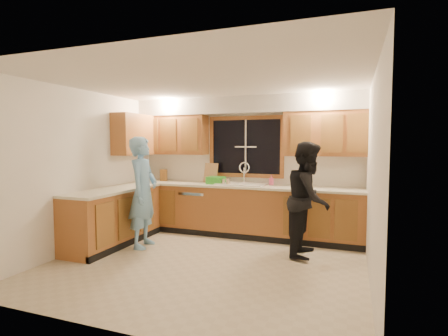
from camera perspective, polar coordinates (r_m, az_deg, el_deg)
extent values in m
plane|color=beige|center=(5.03, -2.96, -15.28)|extent=(4.20, 4.20, 0.00)
plane|color=silver|center=(4.82, -3.07, 14.05)|extent=(4.20, 4.20, 0.00)
plane|color=white|center=(6.54, 3.59, 0.41)|extent=(4.20, 0.00, 4.20)
plane|color=white|center=(5.91, -22.05, -0.26)|extent=(0.00, 3.80, 3.80)
plane|color=white|center=(4.38, 23.11, -1.68)|extent=(0.00, 3.80, 3.80)
cube|color=#A96531|center=(6.36, 2.77, -7.05)|extent=(4.20, 0.60, 0.88)
cube|color=#A96531|center=(6.10, -17.50, -7.72)|extent=(0.60, 1.90, 0.88)
cube|color=beige|center=(6.28, 2.74, -2.95)|extent=(4.20, 0.63, 0.04)
cube|color=beige|center=(6.01, -17.48, -3.44)|extent=(0.63, 1.90, 0.04)
cube|color=#A96531|center=(6.93, -8.20, 5.33)|extent=(1.35, 0.33, 0.75)
cube|color=#A96531|center=(6.11, 16.12, 5.40)|extent=(1.35, 0.33, 0.75)
cube|color=#A96531|center=(6.68, -14.61, 5.30)|extent=(0.33, 0.90, 0.75)
cube|color=beige|center=(6.40, 3.17, 10.19)|extent=(4.20, 0.35, 0.30)
cube|color=black|center=(6.53, 3.59, 3.47)|extent=(1.30, 0.01, 1.00)
cube|color=#A96531|center=(6.53, 3.58, 8.17)|extent=(1.44, 0.03, 0.07)
cube|color=#A96531|center=(6.54, 3.54, -1.22)|extent=(1.44, 0.03, 0.07)
cube|color=#A96531|center=(6.75, -2.03, 3.50)|extent=(0.07, 0.03, 1.00)
cube|color=#A96531|center=(6.35, 9.50, 3.41)|extent=(0.07, 0.03, 1.00)
cube|color=white|center=(6.29, 2.78, -2.66)|extent=(0.86, 0.52, 0.03)
cube|color=white|center=(6.36, 0.98, -3.40)|extent=(0.38, 0.42, 0.18)
cube|color=white|center=(6.24, 4.62, -3.56)|extent=(0.38, 0.42, 0.18)
cylinder|color=white|center=(6.46, 3.32, -1.15)|extent=(0.04, 0.04, 0.28)
torus|color=white|center=(6.45, 3.33, 0.09)|extent=(0.21, 0.03, 0.21)
cube|color=white|center=(6.66, -4.30, -6.82)|extent=(0.60, 0.56, 0.82)
cube|color=white|center=(5.67, -21.08, -8.59)|extent=(0.58, 0.75, 0.90)
imported|color=#76AFDE|center=(5.75, -13.06, -3.85)|extent=(0.53, 0.71, 1.77)
imported|color=black|center=(5.32, 13.61, -4.92)|extent=(0.68, 0.85, 1.69)
cube|color=#905E27|center=(7.03, -9.83, -1.16)|extent=(0.15, 0.13, 0.23)
cube|color=tan|center=(6.62, -2.16, -0.79)|extent=(0.29, 0.13, 0.37)
cube|color=green|center=(6.42, -1.34, -2.01)|extent=(0.30, 0.28, 0.13)
imported|color=pink|center=(6.33, 7.75, -1.94)|extent=(0.09, 0.09, 0.18)
imported|color=silver|center=(6.05, 12.20, -2.87)|extent=(0.27, 0.27, 0.05)
cylinder|color=beige|center=(6.26, -0.11, -2.28)|extent=(0.06, 0.06, 0.11)
cylinder|color=beige|center=(6.15, 0.72, -2.29)|extent=(0.09, 0.09, 0.13)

